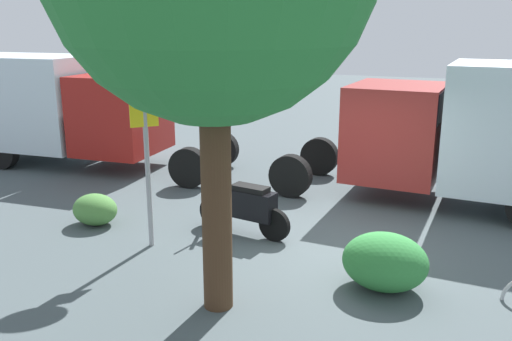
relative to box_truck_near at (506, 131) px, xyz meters
name	(u,v)px	position (x,y,z in m)	size (l,w,h in m)	color
ground_plane	(329,246)	(2.64, 2.97, -1.58)	(60.00, 60.00, 0.00)	#475256
box_truck_near	(506,131)	(0.00, 0.00, 0.00)	(7.56, 2.63, 2.83)	black
box_truck_far	(42,103)	(10.95, 0.18, -0.02)	(8.43, 2.64, 2.75)	black
motorcycle	(245,205)	(4.13, 2.99, -1.06)	(1.80, 0.64, 1.20)	black
stop_sign	(144,116)	(5.36, 4.03, 0.58)	(0.71, 0.33, 3.23)	#9E9EA3
shrub_near_sign	(95,209)	(6.83, 3.56, -1.29)	(0.84, 0.68, 0.57)	#4C853E
shrub_mid_verge	(385,262)	(1.57, 4.14, -1.18)	(1.17, 0.96, 0.80)	#32843C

